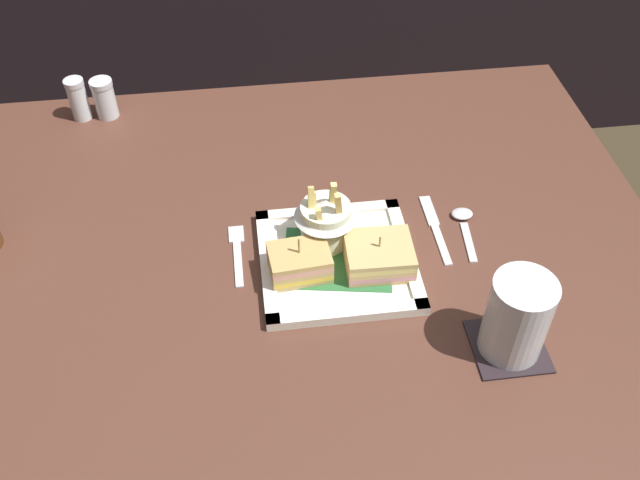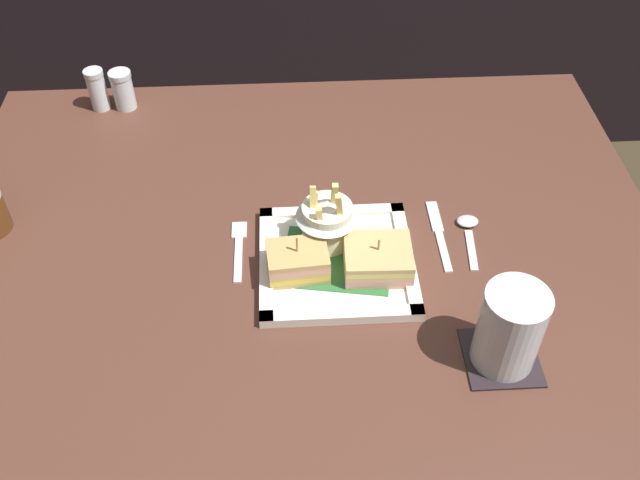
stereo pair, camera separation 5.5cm
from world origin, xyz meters
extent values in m
plane|color=#3F3321|center=(0.00, 0.00, 0.00)|extent=(6.00, 6.00, 0.00)
cube|color=#553125|center=(0.00, 0.00, 0.73)|extent=(1.15, 0.96, 0.03)
cylinder|color=#4E3124|center=(-0.50, 0.41, 0.35)|extent=(0.06, 0.06, 0.71)
cylinder|color=brown|center=(0.50, 0.41, 0.35)|extent=(0.06, 0.06, 0.71)
cube|color=white|center=(0.05, -0.03, 0.75)|extent=(0.23, 0.23, 0.01)
cube|color=#2D6E38|center=(0.05, -0.03, 0.75)|extent=(0.18, 0.15, 0.00)
cube|color=white|center=(0.05, -0.14, 0.76)|extent=(0.23, 0.02, 0.01)
cube|color=white|center=(0.05, 0.08, 0.76)|extent=(0.23, 0.02, 0.01)
cube|color=white|center=(-0.06, -0.03, 0.76)|extent=(0.02, 0.23, 0.01)
cube|color=white|center=(0.16, -0.03, 0.76)|extent=(0.02, 0.23, 0.01)
cube|color=tan|center=(-0.01, -0.05, 0.76)|extent=(0.09, 0.07, 0.01)
cube|color=yellow|center=(-0.01, -0.05, 0.77)|extent=(0.09, 0.07, 0.01)
cube|color=tan|center=(-0.01, -0.05, 0.77)|extent=(0.09, 0.07, 0.01)
cube|color=#E79F8C|center=(-0.01, -0.05, 0.78)|extent=(0.09, 0.07, 0.01)
cube|color=tan|center=(-0.01, -0.05, 0.79)|extent=(0.09, 0.07, 0.01)
cylinder|color=tan|center=(-0.01, -0.05, 0.79)|extent=(0.00, 0.00, 0.07)
cube|color=tan|center=(0.11, -0.05, 0.76)|extent=(0.10, 0.09, 0.01)
cube|color=pink|center=(0.11, -0.05, 0.76)|extent=(0.10, 0.09, 0.01)
cube|color=tan|center=(0.11, -0.05, 0.77)|extent=(0.10, 0.09, 0.01)
cube|color=#F1D57A|center=(0.11, -0.05, 0.78)|extent=(0.10, 0.09, 0.01)
cube|color=tan|center=(0.11, -0.05, 0.79)|extent=(0.10, 0.09, 0.01)
cylinder|color=tan|center=(0.11, -0.05, 0.78)|extent=(0.00, 0.00, 0.06)
cylinder|color=white|center=(0.04, 0.01, 0.79)|extent=(0.08, 0.08, 0.07)
cone|color=white|center=(0.04, 0.01, 0.82)|extent=(0.10, 0.10, 0.03)
cube|color=#F1DB7C|center=(0.05, 0.02, 0.83)|extent=(0.01, 0.02, 0.08)
cube|color=#F2C474|center=(0.02, 0.02, 0.82)|extent=(0.01, 0.02, 0.05)
cube|color=#F5D277|center=(0.03, -0.01, 0.82)|extent=(0.02, 0.01, 0.05)
cube|color=#F8CD76|center=(0.05, 0.00, 0.83)|extent=(0.02, 0.02, 0.07)
cube|color=#E2C669|center=(0.02, 0.02, 0.82)|extent=(0.01, 0.03, 0.06)
cube|color=#291F23|center=(0.26, -0.21, 0.74)|extent=(0.10, 0.10, 0.00)
cylinder|color=silver|center=(0.26, -0.21, 0.81)|extent=(0.08, 0.08, 0.12)
cylinder|color=silver|center=(0.26, -0.21, 0.78)|extent=(0.08, 0.08, 0.07)
cube|color=silver|center=(-0.10, -0.01, 0.74)|extent=(0.01, 0.09, 0.00)
cube|color=silver|center=(-0.10, 0.05, 0.74)|extent=(0.02, 0.04, 0.00)
cube|color=silver|center=(0.22, -0.01, 0.74)|extent=(0.01, 0.09, 0.00)
cube|color=silver|center=(0.22, 0.07, 0.74)|extent=(0.02, 0.07, 0.00)
cube|color=silver|center=(0.26, -0.01, 0.74)|extent=(0.02, 0.09, 0.00)
ellipsoid|color=silver|center=(0.27, 0.05, 0.75)|extent=(0.04, 0.03, 0.01)
cylinder|color=silver|center=(-0.38, 0.41, 0.78)|extent=(0.03, 0.03, 0.07)
cylinder|color=white|center=(-0.38, 0.41, 0.76)|extent=(0.03, 0.03, 0.04)
cylinder|color=silver|center=(-0.38, 0.41, 0.82)|extent=(0.04, 0.04, 0.01)
cylinder|color=silver|center=(-0.33, 0.41, 0.78)|extent=(0.04, 0.04, 0.07)
cylinder|color=#392F26|center=(-0.33, 0.41, 0.76)|extent=(0.04, 0.04, 0.04)
cylinder|color=silver|center=(-0.33, 0.41, 0.81)|extent=(0.04, 0.04, 0.01)
camera|label=1|loc=(-0.07, -0.75, 1.53)|focal=39.43mm
camera|label=2|loc=(-0.02, -0.75, 1.53)|focal=39.43mm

